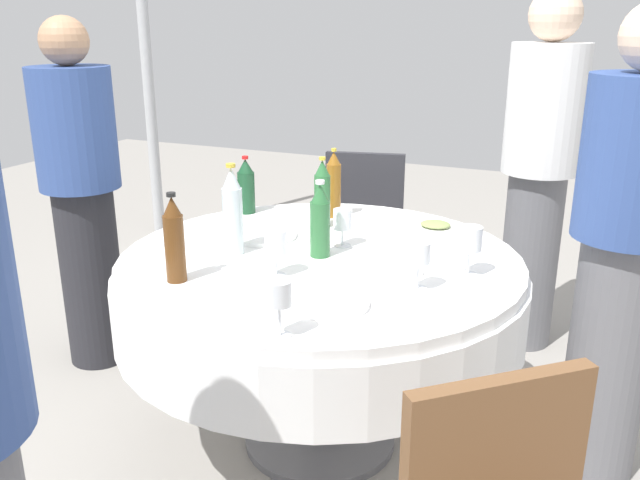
{
  "coord_description": "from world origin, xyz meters",
  "views": [
    {
      "loc": [
        0.86,
        -1.96,
        1.51
      ],
      "look_at": [
        0.0,
        0.0,
        0.8
      ],
      "focal_mm": 37.33,
      "sensor_mm": 36.0,
      "label": 1
    }
  ],
  "objects_px": {
    "bottle_clear_south": "(233,212)",
    "person_south": "(539,169)",
    "wine_glass_west": "(343,220)",
    "dining_table": "(320,296)",
    "plate_outer": "(262,235)",
    "person_left": "(624,249)",
    "plate_mid": "(332,303)",
    "bottle_dark_green_near": "(246,187)",
    "bottle_green_west": "(322,195)",
    "wine_glass_mid": "(276,243)",
    "plate_inner": "(435,228)",
    "person_near": "(82,193)",
    "chair_north": "(366,215)",
    "bottle_brown_right": "(174,240)",
    "wine_glass_front": "(470,241)",
    "bottle_amber_front": "(334,185)",
    "wine_glass_north": "(279,296)",
    "bottle_green_left": "(319,221)",
    "wine_glass_south": "(419,255)"
  },
  "relations": [
    {
      "from": "bottle_green_left",
      "to": "person_left",
      "type": "height_order",
      "value": "person_left"
    },
    {
      "from": "dining_table",
      "to": "plate_mid",
      "type": "relative_size",
      "value": 6.6
    },
    {
      "from": "bottle_green_left",
      "to": "wine_glass_west",
      "type": "distance_m",
      "value": 0.14
    },
    {
      "from": "bottle_brown_right",
      "to": "wine_glass_front",
      "type": "distance_m",
      "value": 0.91
    },
    {
      "from": "bottle_clear_south",
      "to": "person_left",
      "type": "relative_size",
      "value": 0.2
    },
    {
      "from": "dining_table",
      "to": "plate_outer",
      "type": "bearing_deg",
      "value": 159.91
    },
    {
      "from": "bottle_green_west",
      "to": "wine_glass_south",
      "type": "relative_size",
      "value": 1.85
    },
    {
      "from": "plate_mid",
      "to": "person_left",
      "type": "height_order",
      "value": "person_left"
    },
    {
      "from": "bottle_dark_green_near",
      "to": "plate_mid",
      "type": "distance_m",
      "value": 1.02
    },
    {
      "from": "bottle_green_left",
      "to": "bottle_clear_south",
      "type": "bearing_deg",
      "value": -161.62
    },
    {
      "from": "wine_glass_south",
      "to": "bottle_dark_green_near",
      "type": "bearing_deg",
      "value": 149.52
    },
    {
      "from": "plate_inner",
      "to": "person_near",
      "type": "xyz_separation_m",
      "value": [
        -1.5,
        -0.26,
        0.04
      ]
    },
    {
      "from": "bottle_green_left",
      "to": "wine_glass_mid",
      "type": "height_order",
      "value": "bottle_green_left"
    },
    {
      "from": "wine_glass_west",
      "to": "person_south",
      "type": "relative_size",
      "value": 0.08
    },
    {
      "from": "person_left",
      "to": "person_south",
      "type": "height_order",
      "value": "person_south"
    },
    {
      "from": "bottle_green_west",
      "to": "plate_outer",
      "type": "distance_m",
      "value": 0.29
    },
    {
      "from": "dining_table",
      "to": "wine_glass_north",
      "type": "height_order",
      "value": "wine_glass_north"
    },
    {
      "from": "wine_glass_front",
      "to": "plate_inner",
      "type": "bearing_deg",
      "value": 117.2
    },
    {
      "from": "bottle_dark_green_near",
      "to": "person_south",
      "type": "height_order",
      "value": "person_south"
    },
    {
      "from": "plate_outer",
      "to": "person_near",
      "type": "relative_size",
      "value": 0.17
    },
    {
      "from": "plate_mid",
      "to": "plate_outer",
      "type": "distance_m",
      "value": 0.67
    },
    {
      "from": "bottle_dark_green_near",
      "to": "bottle_green_west",
      "type": "bearing_deg",
      "value": -7.89
    },
    {
      "from": "bottle_green_west",
      "to": "wine_glass_south",
      "type": "xyz_separation_m",
      "value": [
        0.52,
        -0.47,
        -0.02
      ]
    },
    {
      "from": "wine_glass_front",
      "to": "wine_glass_west",
      "type": "relative_size",
      "value": 1.18
    },
    {
      "from": "wine_glass_west",
      "to": "person_left",
      "type": "xyz_separation_m",
      "value": [
        0.91,
        0.12,
        -0.02
      ]
    },
    {
      "from": "dining_table",
      "to": "plate_mid",
      "type": "bearing_deg",
      "value": -61.57
    },
    {
      "from": "bottle_clear_south",
      "to": "person_south",
      "type": "xyz_separation_m",
      "value": [
        0.86,
        1.25,
        -0.02
      ]
    },
    {
      "from": "bottle_amber_front",
      "to": "plate_outer",
      "type": "bearing_deg",
      "value": -111.35
    },
    {
      "from": "bottle_green_west",
      "to": "person_near",
      "type": "height_order",
      "value": "person_near"
    },
    {
      "from": "wine_glass_south",
      "to": "plate_mid",
      "type": "distance_m",
      "value": 0.3
    },
    {
      "from": "bottle_brown_right",
      "to": "bottle_amber_front",
      "type": "distance_m",
      "value": 0.86
    },
    {
      "from": "dining_table",
      "to": "wine_glass_west",
      "type": "height_order",
      "value": "wine_glass_west"
    },
    {
      "from": "wine_glass_north",
      "to": "wine_glass_mid",
      "type": "bearing_deg",
      "value": 118.71
    },
    {
      "from": "bottle_dark_green_near",
      "to": "chair_north",
      "type": "xyz_separation_m",
      "value": [
        0.21,
        0.89,
        -0.33
      ]
    },
    {
      "from": "wine_glass_mid",
      "to": "dining_table",
      "type": "bearing_deg",
      "value": 76.94
    },
    {
      "from": "dining_table",
      "to": "wine_glass_north",
      "type": "relative_size",
      "value": 9.2
    },
    {
      "from": "plate_mid",
      "to": "plate_outer",
      "type": "height_order",
      "value": "same"
    },
    {
      "from": "dining_table",
      "to": "plate_inner",
      "type": "bearing_deg",
      "value": 56.29
    },
    {
      "from": "plate_mid",
      "to": "plate_inner",
      "type": "height_order",
      "value": "plate_inner"
    },
    {
      "from": "wine_glass_west",
      "to": "wine_glass_south",
      "type": "bearing_deg",
      "value": -38.34
    },
    {
      "from": "bottle_brown_right",
      "to": "plate_inner",
      "type": "distance_m",
      "value": 1.03
    },
    {
      "from": "plate_mid",
      "to": "plate_outer",
      "type": "relative_size",
      "value": 0.83
    },
    {
      "from": "dining_table",
      "to": "wine_glass_mid",
      "type": "bearing_deg",
      "value": -103.06
    },
    {
      "from": "person_near",
      "to": "person_south",
      "type": "distance_m",
      "value": 2.04
    },
    {
      "from": "bottle_brown_right",
      "to": "person_south",
      "type": "relative_size",
      "value": 0.17
    },
    {
      "from": "wine_glass_north",
      "to": "wine_glass_west",
      "type": "bearing_deg",
      "value": 99.52
    },
    {
      "from": "bottle_green_left",
      "to": "bottle_clear_south",
      "type": "distance_m",
      "value": 0.29
    },
    {
      "from": "wine_glass_west",
      "to": "wine_glass_north",
      "type": "height_order",
      "value": "wine_glass_north"
    },
    {
      "from": "bottle_amber_front",
      "to": "wine_glass_mid",
      "type": "height_order",
      "value": "bottle_amber_front"
    },
    {
      "from": "bottle_brown_right",
      "to": "bottle_clear_south",
      "type": "distance_m",
      "value": 0.29
    }
  ]
}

